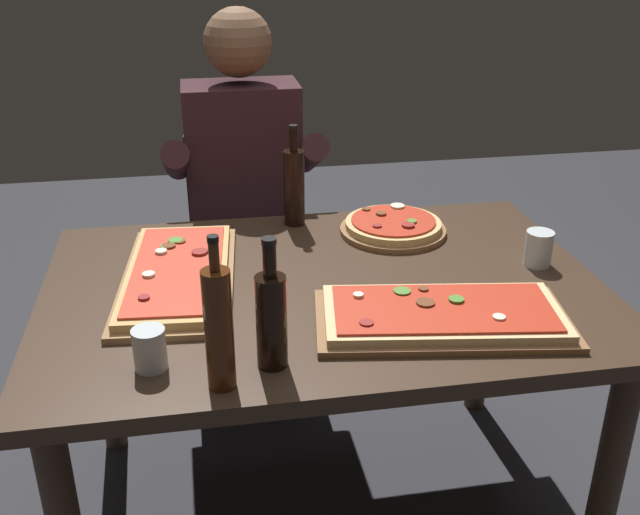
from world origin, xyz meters
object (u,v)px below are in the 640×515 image
(pizza_rectangular_front, at_px, (442,316))
(seated_diner, at_px, (245,189))
(pizza_round_far, at_px, (393,227))
(diner_chair, at_px, (246,244))
(tumbler_far_side, at_px, (538,250))
(vinegar_bottle_green, at_px, (271,317))
(tumbler_near_camera, at_px, (150,351))
(dining_table, at_px, (323,316))
(pizza_rectangular_left, at_px, (178,274))
(wine_bottle_dark, at_px, (219,328))
(oil_bottle_amber, at_px, (294,186))

(pizza_rectangular_front, bearing_deg, seated_diner, 110.61)
(pizza_round_far, bearing_deg, diner_chair, 124.90)
(tumbler_far_side, relative_size, diner_chair, 0.11)
(pizza_round_far, xyz_separation_m, vinegar_bottle_green, (-0.43, -0.63, 0.09))
(vinegar_bottle_green, height_order, tumbler_near_camera, vinegar_bottle_green)
(dining_table, bearing_deg, vinegar_bottle_green, -116.09)
(pizza_round_far, xyz_separation_m, tumbler_near_camera, (-0.67, -0.60, 0.02))
(pizza_round_far, height_order, seated_diner, seated_diner)
(dining_table, distance_m, pizza_rectangular_left, 0.39)
(pizza_rectangular_front, distance_m, wine_bottle_dark, 0.54)
(seated_diner, bearing_deg, tumbler_far_side, -45.26)
(wine_bottle_dark, bearing_deg, dining_table, 55.63)
(pizza_rectangular_left, distance_m, oil_bottle_amber, 0.49)
(vinegar_bottle_green, distance_m, diner_chair, 1.25)
(wine_bottle_dark, height_order, diner_chair, wine_bottle_dark)
(pizza_rectangular_left, relative_size, tumbler_near_camera, 6.79)
(dining_table, relative_size, seated_diner, 1.05)
(pizza_rectangular_front, distance_m, vinegar_bottle_green, 0.42)
(wine_bottle_dark, xyz_separation_m, tumbler_near_camera, (-0.14, 0.09, -0.09))
(oil_bottle_amber, relative_size, diner_chair, 0.35)
(pizza_round_far, bearing_deg, seated_diner, 131.49)
(pizza_rectangular_front, distance_m, tumbler_near_camera, 0.65)
(dining_table, relative_size, pizza_rectangular_front, 2.29)
(wine_bottle_dark, xyz_separation_m, vinegar_bottle_green, (0.11, 0.06, -0.02))
(oil_bottle_amber, xyz_separation_m, seated_diner, (-0.12, 0.33, -0.12))
(pizza_rectangular_front, height_order, oil_bottle_amber, oil_bottle_amber)
(wine_bottle_dark, bearing_deg, vinegar_bottle_green, 28.55)
(seated_diner, bearing_deg, dining_table, -79.44)
(tumbler_near_camera, bearing_deg, pizza_round_far, 41.77)
(tumbler_far_side, bearing_deg, tumbler_near_camera, -161.84)
(dining_table, distance_m, tumbler_near_camera, 0.54)
(tumbler_near_camera, distance_m, tumbler_far_side, 1.05)
(dining_table, xyz_separation_m, pizza_rectangular_left, (-0.36, 0.08, 0.12))
(oil_bottle_amber, xyz_separation_m, diner_chair, (-0.12, 0.45, -0.37))
(pizza_rectangular_front, height_order, vinegar_bottle_green, vinegar_bottle_green)
(dining_table, bearing_deg, pizza_rectangular_front, -46.43)
(wine_bottle_dark, height_order, oil_bottle_amber, wine_bottle_dark)
(oil_bottle_amber, bearing_deg, dining_table, -87.95)
(vinegar_bottle_green, height_order, seated_diner, seated_diner)
(oil_bottle_amber, height_order, tumbler_far_side, oil_bottle_amber)
(pizza_rectangular_front, xyz_separation_m, diner_chair, (-0.37, 1.10, -0.27))
(pizza_rectangular_left, distance_m, tumbler_far_side, 0.94)
(oil_bottle_amber, distance_m, tumbler_near_camera, 0.83)
(pizza_rectangular_left, bearing_deg, seated_diner, 71.23)
(pizza_rectangular_left, height_order, diner_chair, diner_chair)
(vinegar_bottle_green, bearing_deg, wine_bottle_dark, -151.45)
(pizza_rectangular_front, xyz_separation_m, tumbler_near_camera, (-0.65, -0.07, 0.02))
(oil_bottle_amber, bearing_deg, pizza_rectangular_front, -69.36)
(pizza_rectangular_front, height_order, pizza_round_far, same)
(oil_bottle_amber, distance_m, seated_diner, 0.37)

